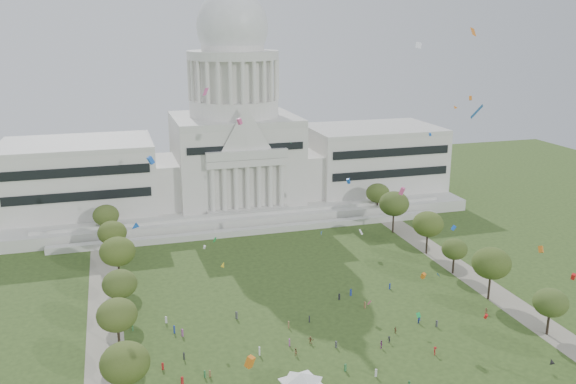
# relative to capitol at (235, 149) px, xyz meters

# --- Properties ---
(ground) EXTENTS (400.00, 400.00, 0.00)m
(ground) POSITION_rel_capitol_xyz_m (0.00, -113.59, -22.30)
(ground) COLOR #30451C
(ground) RESTS_ON ground
(capitol) EXTENTS (160.00, 64.50, 91.30)m
(capitol) POSITION_rel_capitol_xyz_m (0.00, 0.00, 0.00)
(capitol) COLOR silver
(capitol) RESTS_ON ground
(path_left) EXTENTS (8.00, 160.00, 0.04)m
(path_left) POSITION_rel_capitol_xyz_m (-48.00, -83.59, -22.28)
(path_left) COLOR gray
(path_left) RESTS_ON ground
(path_right) EXTENTS (8.00, 160.00, 0.04)m
(path_right) POSITION_rel_capitol_xyz_m (48.00, -83.59, -22.28)
(path_right) COLOR gray
(path_right) RESTS_ON ground
(row_tree_l_1) EXTENTS (8.86, 8.86, 12.59)m
(row_tree_l_1) POSITION_rel_capitol_xyz_m (-44.07, -116.55, -13.34)
(row_tree_l_1) COLOR black
(row_tree_l_1) RESTS_ON ground
(row_tree_r_1) EXTENTS (7.58, 7.58, 10.78)m
(row_tree_r_1) POSITION_rel_capitol_xyz_m (46.22, -115.34, -14.64)
(row_tree_r_1) COLOR black
(row_tree_r_1) RESTS_ON ground
(row_tree_l_2) EXTENTS (8.42, 8.42, 11.97)m
(row_tree_l_2) POSITION_rel_capitol_xyz_m (-45.04, -96.29, -13.79)
(row_tree_l_2) COLOR black
(row_tree_l_2) RESTS_ON ground
(row_tree_r_2) EXTENTS (9.55, 9.55, 13.58)m
(row_tree_r_2) POSITION_rel_capitol_xyz_m (44.17, -96.15, -12.64)
(row_tree_r_2) COLOR black
(row_tree_r_2) RESTS_ON ground
(row_tree_l_3) EXTENTS (8.12, 8.12, 11.55)m
(row_tree_l_3) POSITION_rel_capitol_xyz_m (-44.09, -79.67, -14.09)
(row_tree_l_3) COLOR black
(row_tree_l_3) RESTS_ON ground
(row_tree_r_3) EXTENTS (7.01, 7.01, 9.98)m
(row_tree_r_3) POSITION_rel_capitol_xyz_m (44.40, -79.10, -15.21)
(row_tree_r_3) COLOR black
(row_tree_r_3) RESTS_ON ground
(row_tree_l_4) EXTENTS (9.29, 9.29, 13.21)m
(row_tree_l_4) POSITION_rel_capitol_xyz_m (-44.08, -61.17, -12.90)
(row_tree_l_4) COLOR black
(row_tree_l_4) RESTS_ON ground
(row_tree_r_4) EXTENTS (9.19, 9.19, 13.06)m
(row_tree_r_4) POSITION_rel_capitol_xyz_m (44.76, -63.55, -13.01)
(row_tree_r_4) COLOR black
(row_tree_r_4) RESTS_ON ground
(row_tree_l_5) EXTENTS (8.33, 8.33, 11.85)m
(row_tree_l_5) POSITION_rel_capitol_xyz_m (-45.22, -42.58, -13.88)
(row_tree_l_5) COLOR black
(row_tree_l_5) RESTS_ON ground
(row_tree_r_5) EXTENTS (9.82, 9.82, 13.96)m
(row_tree_r_5) POSITION_rel_capitol_xyz_m (43.49, -43.40, -12.37)
(row_tree_r_5) COLOR black
(row_tree_r_5) RESTS_ON ground
(row_tree_l_6) EXTENTS (8.19, 8.19, 11.64)m
(row_tree_l_6) POSITION_rel_capitol_xyz_m (-46.87, -24.45, -14.02)
(row_tree_l_6) COLOR black
(row_tree_l_6) RESTS_ON ground
(row_tree_r_6) EXTENTS (8.42, 8.42, 11.97)m
(row_tree_r_6) POSITION_rel_capitol_xyz_m (45.96, -25.46, -13.79)
(row_tree_r_6) COLOR black
(row_tree_r_6) RESTS_ON ground
(event_tent) EXTENTS (10.76, 10.76, 5.10)m
(event_tent) POSITION_rel_capitol_xyz_m (-13.25, -122.35, -18.34)
(event_tent) COLOR #4C4C4C
(event_tent) RESTS_ON ground
(person_0) EXTENTS (0.92, 0.86, 1.59)m
(person_0) POSITION_rel_capitol_xyz_m (38.93, -103.00, -21.50)
(person_0) COLOR olive
(person_0) RESTS_ON ground
(person_2) EXTENTS (1.11, 1.04, 1.94)m
(person_2) POSITION_rel_capitol_xyz_m (21.51, -102.69, -21.32)
(person_2) COLOR navy
(person_2) RESTS_ON ground
(person_3) EXTENTS (0.61, 1.04, 1.54)m
(person_3) POSITION_rel_capitol_xyz_m (10.89, -108.87, -21.53)
(person_3) COLOR #26262B
(person_3) RESTS_ON ground
(person_4) EXTENTS (0.73, 1.15, 1.85)m
(person_4) POSITION_rel_capitol_xyz_m (8.32, -110.45, -21.37)
(person_4) COLOR #994C8C
(person_4) RESTS_ON ground
(person_5) EXTENTS (1.55, 1.49, 1.66)m
(person_5) POSITION_rel_capitol_xyz_m (-5.47, -104.33, -21.46)
(person_5) COLOR olive
(person_5) RESTS_ON ground
(person_6) EXTENTS (0.59, 0.80, 1.49)m
(person_6) POSITION_rel_capitol_xyz_m (7.22, -125.32, -21.55)
(person_6) COLOR #33723F
(person_6) RESTS_ON ground
(person_8) EXTENTS (0.88, 0.62, 1.69)m
(person_8) POSITION_rel_capitol_xyz_m (-10.03, -108.15, -21.45)
(person_8) COLOR olive
(person_8) RESTS_ON ground
(person_9) EXTENTS (1.00, 1.35, 1.87)m
(person_9) POSITION_rel_capitol_xyz_m (17.92, -116.13, -21.36)
(person_9) COLOR #B21E1E
(person_9) RESTS_ON ground
(person_10) EXTENTS (0.64, 0.96, 1.51)m
(person_10) POSITION_rel_capitol_xyz_m (14.10, -105.45, -21.54)
(person_10) COLOR olive
(person_10) RESTS_ON ground
(distant_crowd) EXTENTS (66.75, 36.94, 1.85)m
(distant_crowd) POSITION_rel_capitol_xyz_m (-13.29, -98.70, -21.46)
(distant_crowd) COLOR #B21E1E
(distant_crowd) RESTS_ON ground
(kite_swarm) EXTENTS (86.46, 103.83, 62.89)m
(kite_swarm) POSITION_rel_capitol_xyz_m (0.02, -101.53, 6.41)
(kite_swarm) COLOR blue
(kite_swarm) RESTS_ON ground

